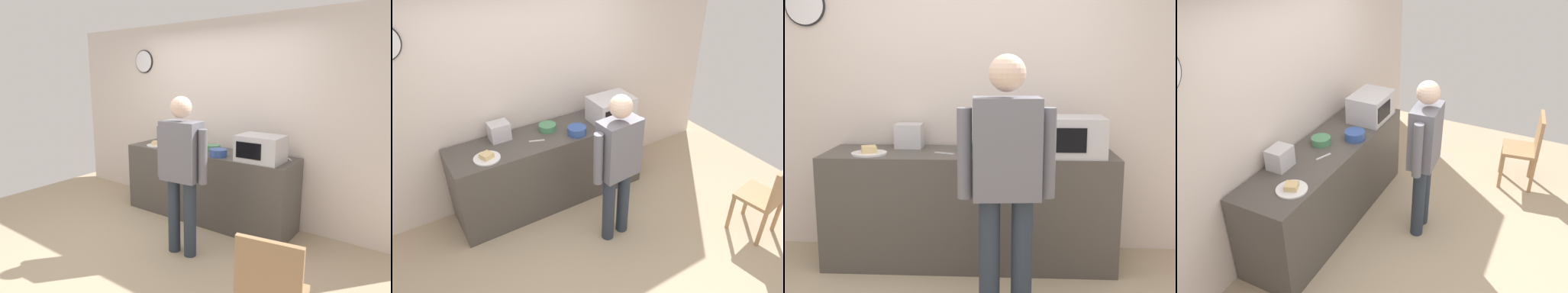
# 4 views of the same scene
# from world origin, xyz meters

# --- Properties ---
(ground_plane) EXTENTS (6.00, 6.00, 0.00)m
(ground_plane) POSITION_xyz_m (0.00, 0.00, 0.00)
(ground_plane) COLOR tan
(back_wall) EXTENTS (5.40, 0.13, 2.60)m
(back_wall) POSITION_xyz_m (-0.01, 1.60, 1.30)
(back_wall) COLOR silver
(back_wall) RESTS_ON ground_plane
(kitchen_counter) EXTENTS (2.30, 0.62, 0.92)m
(kitchen_counter) POSITION_xyz_m (0.05, 1.22, 0.46)
(kitchen_counter) COLOR #4C4742
(kitchen_counter) RESTS_ON ground_plane
(microwave) EXTENTS (0.50, 0.39, 0.30)m
(microwave) POSITION_xyz_m (0.83, 1.12, 1.07)
(microwave) COLOR silver
(microwave) RESTS_ON kitchen_counter
(sandwich_plate) EXTENTS (0.27, 0.27, 0.07)m
(sandwich_plate) POSITION_xyz_m (-0.72, 1.09, 0.93)
(sandwich_plate) COLOR white
(sandwich_plate) RESTS_ON kitchen_counter
(salad_bowl) EXTENTS (0.20, 0.20, 0.07)m
(salad_bowl) POSITION_xyz_m (0.07, 1.30, 0.95)
(salad_bowl) COLOR #4C8E60
(salad_bowl) RESTS_ON kitchen_counter
(cereal_bowl) EXTENTS (0.21, 0.21, 0.09)m
(cereal_bowl) POSITION_xyz_m (0.31, 1.04, 0.96)
(cereal_bowl) COLOR #33519E
(cereal_bowl) RESTS_ON kitchen_counter
(toaster) EXTENTS (0.22, 0.18, 0.20)m
(toaster) POSITION_xyz_m (-0.47, 1.40, 1.02)
(toaster) COLOR silver
(toaster) RESTS_ON kitchen_counter
(fork_utensil) EXTENTS (0.12, 0.15, 0.01)m
(fork_utensil) POSITION_xyz_m (1.06, 1.41, 0.92)
(fork_utensil) COLOR silver
(fork_utensil) RESTS_ON kitchen_counter
(spoon_utensil) EXTENTS (0.17, 0.08, 0.01)m
(spoon_utensil) POSITION_xyz_m (-0.14, 1.14, 0.92)
(spoon_utensil) COLOR silver
(spoon_utensil) RESTS_ON kitchen_counter
(person_standing) EXTENTS (0.59, 0.27, 1.67)m
(person_standing) POSITION_xyz_m (0.34, 0.29, 0.98)
(person_standing) COLOR #293340
(person_standing) RESTS_ON ground_plane
(wooden_chair) EXTENTS (0.46, 0.46, 0.94)m
(wooden_chair) POSITION_xyz_m (1.69, -0.55, 0.52)
(wooden_chair) COLOR #A87F56
(wooden_chair) RESTS_ON ground_plane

